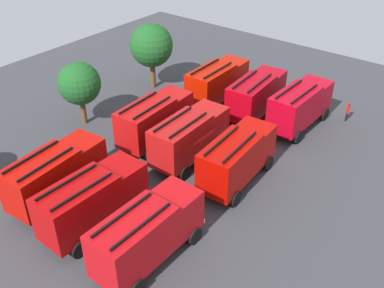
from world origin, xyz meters
TOP-DOWN VIEW (x-y plane):
  - ground_plane at (0.00, 0.00)m, footprint 55.52×55.52m
  - fire_truck_0 at (-9.46, -4.27)m, footprint 7.21×2.79m
  - fire_truck_1 at (-0.27, -4.19)m, footprint 7.34×3.13m
  - fire_truck_2 at (9.39, -4.15)m, footprint 7.26×2.90m
  - fire_truck_3 at (-9.48, 0.23)m, footprint 7.25×2.88m
  - fire_truck_4 at (-0.11, 0.14)m, footprint 7.27×2.92m
  - fire_truck_5 at (8.86, -0.22)m, footprint 7.36×3.18m
  - fire_truck_6 at (-9.17, 4.15)m, footprint 7.37×3.22m
  - fire_truck_7 at (0.22, 3.91)m, footprint 7.32×3.07m
  - fire_truck_8 at (8.90, 3.97)m, footprint 7.26×2.90m
  - firefighter_0 at (13.14, -7.00)m, footprint 0.46×0.33m
  - firefighter_1 at (3.09, 5.93)m, footprint 0.42×0.27m
  - tree_1 at (-1.35, 10.83)m, footprint 3.59×3.59m
  - tree_2 at (7.72, 10.98)m, footprint 4.17×4.17m
  - traffic_cone_0 at (-1.35, -1.90)m, footprint 0.39×0.39m

SIDE VIEW (x-z plane):
  - ground_plane at x=0.00m, z-range 0.00..0.00m
  - traffic_cone_0 at x=-1.35m, z-range 0.00..0.56m
  - firefighter_1 at x=3.09m, z-range 0.09..1.72m
  - firefighter_0 at x=13.14m, z-range 0.10..1.77m
  - fire_truck_0 at x=-9.46m, z-range 0.21..4.09m
  - fire_truck_1 at x=-0.27m, z-range 0.21..4.09m
  - fire_truck_2 at x=9.39m, z-range 0.21..4.09m
  - fire_truck_3 at x=-9.48m, z-range 0.21..4.09m
  - fire_truck_4 at x=-0.11m, z-range 0.21..4.09m
  - fire_truck_5 at x=8.86m, z-range 0.21..4.09m
  - fire_truck_6 at x=-9.17m, z-range 0.21..4.09m
  - fire_truck_7 at x=0.22m, z-range 0.21..4.09m
  - fire_truck_8 at x=8.90m, z-range 0.21..4.09m
  - tree_1 at x=-1.35m, z-range 0.96..6.52m
  - tree_2 at x=7.72m, z-range 1.12..7.58m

